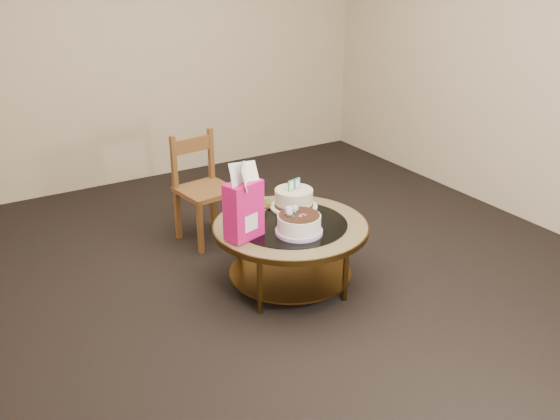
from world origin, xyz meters
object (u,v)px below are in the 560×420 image
gift_bag (244,202)px  dining_chair (203,188)px  cream_cake (294,199)px  decorated_cake (299,225)px  coffee_table (291,234)px

gift_bag → dining_chair: 1.03m
gift_bag → dining_chair: gift_bag is taller
cream_cake → decorated_cake: bearing=-132.6°
dining_chair → decorated_cake: bearing=-89.8°
coffee_table → decorated_cake: size_ratio=3.41×
coffee_table → dining_chair: size_ratio=1.23×
coffee_table → dining_chair: (-0.19, 0.96, 0.04)m
decorated_cake → gift_bag: size_ratio=0.64×
decorated_cake → gift_bag: 0.39m
gift_bag → dining_chair: size_ratio=0.57×
cream_cake → gift_bag: (-0.51, -0.23, 0.17)m
coffee_table → cream_cake: 0.30m
decorated_cake → dining_chair: dining_chair is taller
coffee_table → gift_bag: gift_bag is taller
dining_chair → gift_bag: bearing=-107.4°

